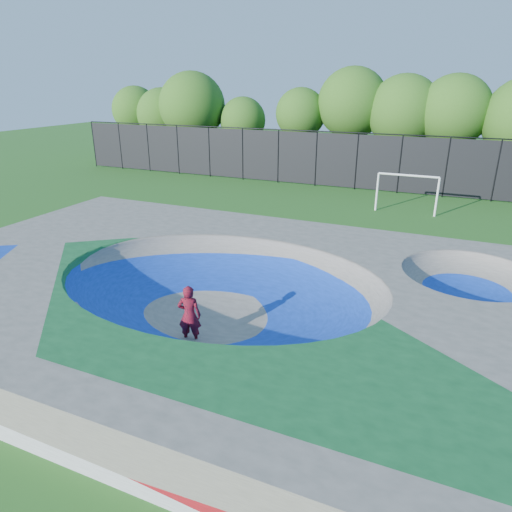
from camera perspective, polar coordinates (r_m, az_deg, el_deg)
The scene contains 7 objects.
ground at distance 15.52m, azimuth -4.45°, elevation -7.45°, with size 120.00×120.00×0.00m, color #1F5517.
skate_deck at distance 15.18m, azimuth -4.53°, elevation -4.96°, with size 22.00×14.00×1.50m, color gray.
skater at distance 13.67m, azimuth -8.32°, elevation -7.34°, with size 0.69×0.45×1.89m, color red.
skateboard at distance 14.12m, azimuth -8.12°, elevation -10.62°, with size 0.78×0.22×0.05m, color black.
soccer_goal at distance 28.43m, azimuth 18.39°, elevation 8.25°, with size 3.52×0.12×2.33m.
fence at distance 34.05m, azimuth 12.47°, elevation 11.60°, with size 48.09×0.09×4.04m.
treeline at distance 38.64m, azimuth 15.62°, elevation 16.95°, with size 52.49×7.93×8.57m.
Camera 1 is at (6.54, -11.99, 7.38)m, focal length 32.00 mm.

